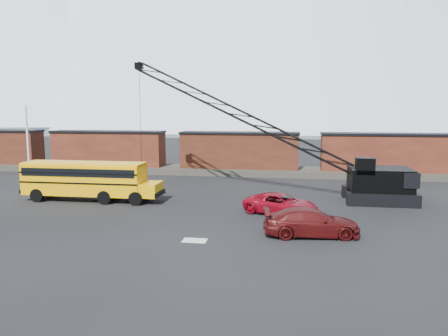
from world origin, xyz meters
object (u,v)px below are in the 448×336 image
object	(u,v)px
red_pickup	(281,204)
crawler_crane	(252,121)
maroon_suv	(311,222)
school_bus	(88,179)

from	to	relation	value
red_pickup	crawler_crane	bearing A→B (deg)	43.04
red_pickup	crawler_crane	distance (m)	9.06
maroon_suv	crawler_crane	size ratio (longest dim) A/B	0.24
maroon_suv	red_pickup	bearing A→B (deg)	13.53
school_bus	crawler_crane	xyz separation A→B (m)	(13.11, 4.22, 4.73)
maroon_suv	crawler_crane	bearing A→B (deg)	14.72
red_pickup	maroon_suv	bearing A→B (deg)	-139.10
maroon_suv	school_bus	bearing A→B (deg)	60.28
school_bus	maroon_suv	xyz separation A→B (m)	(17.77, -7.38, -0.96)
school_bus	crawler_crane	bearing A→B (deg)	17.85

